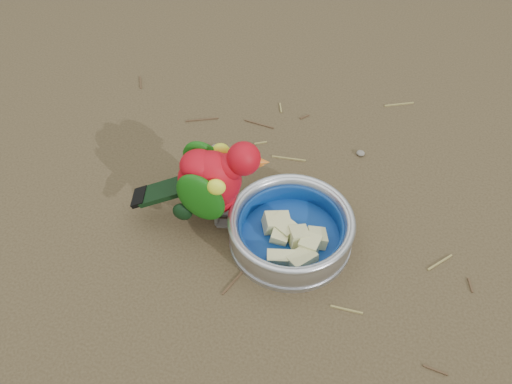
% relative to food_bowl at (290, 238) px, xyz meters
% --- Properties ---
extents(ground, '(60.00, 60.00, 0.00)m').
position_rel_food_bowl_xyz_m(ground, '(-0.06, 0.01, -0.01)').
color(ground, '#453824').
extents(food_bowl, '(0.21, 0.21, 0.02)m').
position_rel_food_bowl_xyz_m(food_bowl, '(0.00, 0.00, 0.00)').
color(food_bowl, '#B2B2BA').
rests_on(food_bowl, ground).
extents(bowl_wall, '(0.21, 0.21, 0.04)m').
position_rel_food_bowl_xyz_m(bowl_wall, '(0.00, 0.00, 0.03)').
color(bowl_wall, '#B2B2BA').
rests_on(bowl_wall, food_bowl).
extents(fruit_wedges, '(0.13, 0.13, 0.03)m').
position_rel_food_bowl_xyz_m(fruit_wedges, '(0.00, 0.00, 0.02)').
color(fruit_wedges, '#CAC785').
rests_on(fruit_wedges, food_bowl).
extents(lory_parrot, '(0.24, 0.17, 0.18)m').
position_rel_food_bowl_xyz_m(lory_parrot, '(-0.14, 0.00, 0.08)').
color(lory_parrot, '#AC0814').
rests_on(lory_parrot, ground).
extents(ground_debris, '(0.90, 0.80, 0.01)m').
position_rel_food_bowl_xyz_m(ground_debris, '(-0.03, 0.10, -0.01)').
color(ground_debris, olive).
rests_on(ground_debris, ground).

